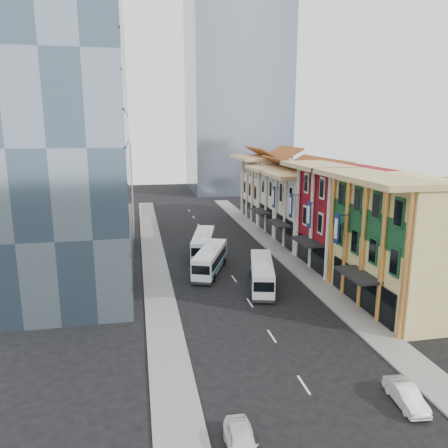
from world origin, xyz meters
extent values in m
plane|color=black|center=(0.00, 0.00, 0.00)|extent=(200.00, 200.00, 0.00)
cube|color=slate|center=(8.50, 22.00, 0.07)|extent=(3.00, 90.00, 0.15)
cube|color=slate|center=(-8.50, 22.00, 0.07)|extent=(3.00, 90.00, 0.15)
cube|color=#DDCD7F|center=(14.00, 5.00, 6.00)|extent=(8.00, 14.00, 12.00)
cube|color=maroon|center=(14.00, 17.00, 6.00)|extent=(8.00, 10.00, 12.00)
cube|color=silver|center=(14.00, 26.50, 5.00)|extent=(8.00, 9.00, 10.00)
cube|color=silver|center=(14.00, 35.50, 5.00)|extent=(8.00, 9.00, 10.00)
cube|color=silver|center=(14.00, 46.00, 5.50)|extent=(8.00, 12.00, 11.00)
cube|color=#43586A|center=(-17.00, 19.00, 15.00)|extent=(12.00, 26.00, 30.00)
cube|color=gray|center=(-16.00, 42.00, 7.00)|extent=(10.00, 18.00, 14.00)
imported|color=silver|center=(-5.50, -11.26, 0.67)|extent=(1.82, 4.03, 1.34)
imported|color=silver|center=(5.33, -9.18, 0.61)|extent=(1.61, 3.81, 1.23)
camera|label=1|loc=(-10.24, -30.23, 16.61)|focal=35.00mm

